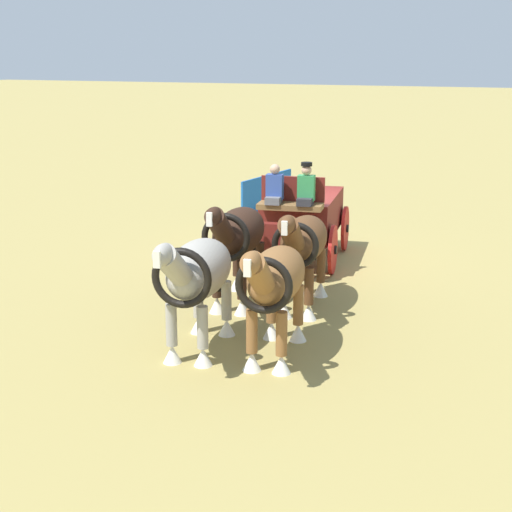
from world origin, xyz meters
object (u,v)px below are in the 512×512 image
at_px(draft_horse_rear_near, 303,244).
at_px(draft_horse_rear_off, 237,236).
at_px(show_wagon, 302,216).
at_px(draft_horse_lead_off, 197,274).
at_px(draft_horse_lead_near, 275,281).

height_order(draft_horse_rear_near, draft_horse_rear_off, draft_horse_rear_off).
distance_m(show_wagon, draft_horse_rear_near, 3.67).
relative_size(show_wagon, draft_horse_lead_off, 1.91).
bearing_deg(draft_horse_lead_near, draft_horse_rear_near, -168.26).
bearing_deg(draft_horse_rear_off, draft_horse_rear_near, 101.20).
distance_m(show_wagon, draft_horse_lead_off, 6.22).
height_order(show_wagon, draft_horse_lead_off, show_wagon).
distance_m(draft_horse_rear_near, draft_horse_rear_off, 1.30).
bearing_deg(draft_horse_lead_off, show_wagon, -174.27).
distance_m(show_wagon, draft_horse_rear_off, 3.66).
relative_size(draft_horse_rear_near, draft_horse_rear_off, 0.99).
relative_size(draft_horse_rear_near, draft_horse_lead_near, 1.02).
xyz_separation_m(show_wagon, draft_horse_rear_near, (3.39, 1.37, 0.21)).
relative_size(show_wagon, draft_horse_rear_near, 1.84).
bearing_deg(draft_horse_lead_near, show_wagon, -162.28).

